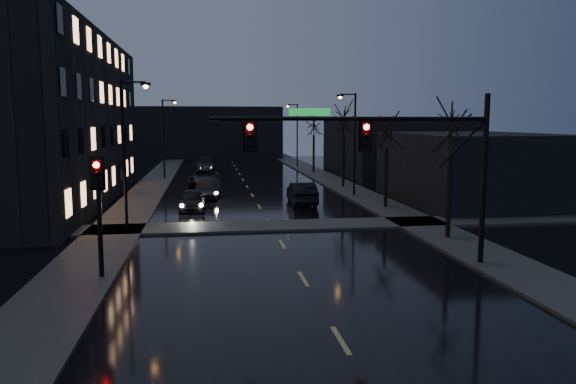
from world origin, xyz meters
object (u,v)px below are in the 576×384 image
object	(u,v)px
oncoming_car_d	(206,164)
lead_car	(302,193)
oncoming_car_b	(208,188)
oncoming_car_c	(205,178)
oncoming_car_a	(192,200)

from	to	relation	value
oncoming_car_d	lead_car	bearing A→B (deg)	-75.33
oncoming_car_d	lead_car	size ratio (longest dim) A/B	1.17
oncoming_car_b	oncoming_car_c	xyz separation A→B (m)	(-0.30, 8.32, -0.01)
oncoming_car_b	lead_car	size ratio (longest dim) A/B	0.95
oncoming_car_a	oncoming_car_b	distance (m)	5.90
oncoming_car_a	oncoming_car_b	world-z (taller)	oncoming_car_b
oncoming_car_c	oncoming_car_d	bearing A→B (deg)	95.25
oncoming_car_a	oncoming_car_c	distance (m)	14.15
oncoming_car_a	oncoming_car_c	xyz separation A→B (m)	(0.75, 14.13, 0.03)
oncoming_car_a	oncoming_car_d	xyz separation A→B (m)	(0.86, 28.84, 0.10)
oncoming_car_a	oncoming_car_d	world-z (taller)	oncoming_car_d
oncoming_car_a	oncoming_car_b	bearing A→B (deg)	80.74
oncoming_car_c	oncoming_car_d	distance (m)	14.71
oncoming_car_b	lead_car	bearing A→B (deg)	-27.18
oncoming_car_b	oncoming_car_d	distance (m)	23.03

